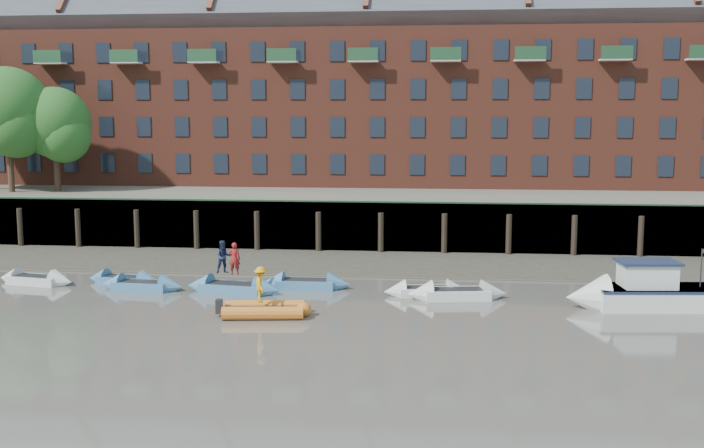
# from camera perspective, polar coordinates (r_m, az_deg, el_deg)

# --- Properties ---
(ground) EXTENTS (220.00, 220.00, 0.00)m
(ground) POSITION_cam_1_polar(r_m,az_deg,el_deg) (31.51, -4.40, -8.71)
(ground) COLOR #5D5850
(ground) RESTS_ON ground
(foreshore) EXTENTS (110.00, 8.00, 0.50)m
(foreshore) POSITION_cam_1_polar(r_m,az_deg,el_deg) (48.86, -0.64, -2.75)
(foreshore) COLOR #3D382F
(foreshore) RESTS_ON ground
(mud_band) EXTENTS (110.00, 1.60, 0.10)m
(mud_band) POSITION_cam_1_polar(r_m,az_deg,el_deg) (45.54, -1.12, -3.53)
(mud_band) COLOR #4C4336
(mud_band) RESTS_ON ground
(river_wall) EXTENTS (110.00, 1.23, 3.30)m
(river_wall) POSITION_cam_1_polar(r_m,az_deg,el_deg) (52.90, -0.10, -0.19)
(river_wall) COLOR #2D2A26
(river_wall) RESTS_ON ground
(bank_terrace) EXTENTS (110.00, 28.00, 3.20)m
(bank_terrace) POSITION_cam_1_polar(r_m,az_deg,el_deg) (66.35, 1.13, 1.44)
(bank_terrace) COLOR #5E594D
(bank_terrace) RESTS_ON ground
(apartment_terrace) EXTENTS (80.60, 15.56, 20.98)m
(apartment_terrace) POSITION_cam_1_polar(r_m,az_deg,el_deg) (67.05, 1.22, 11.11)
(apartment_terrace) COLOR brown
(apartment_terrace) RESTS_ON bank_terrace
(tree_cluster) EXTENTS (11.76, 7.74, 9.40)m
(tree_cluster) POSITION_cam_1_polar(r_m,az_deg,el_deg) (64.98, -22.88, 7.24)
(tree_cluster) COLOR #3A281C
(tree_cluster) RESTS_ON bank_terrace
(rowboat_0) EXTENTS (4.47, 1.98, 1.25)m
(rowboat_0) POSITION_cam_1_polar(r_m,az_deg,el_deg) (46.14, -21.07, -3.63)
(rowboat_0) COLOR silver
(rowboat_0) RESTS_ON ground
(rowboat_1) EXTENTS (4.25, 1.89, 1.19)m
(rowboat_1) POSITION_cam_1_polar(r_m,az_deg,el_deg) (44.67, -15.53, -3.76)
(rowboat_1) COLOR teal
(rowboat_1) RESTS_ON ground
(rowboat_2) EXTENTS (4.44, 1.61, 1.26)m
(rowboat_2) POSITION_cam_1_polar(r_m,az_deg,el_deg) (42.98, -14.36, -4.15)
(rowboat_2) COLOR teal
(rowboat_2) RESTS_ON ground
(rowboat_3) EXTENTS (5.05, 2.15, 1.42)m
(rowboat_3) POSITION_cam_1_polar(r_m,az_deg,el_deg) (41.38, -8.25, -4.41)
(rowboat_3) COLOR teal
(rowboat_3) RESTS_ON ground
(rowboat_4) EXTENTS (4.57, 1.33, 1.33)m
(rowboat_4) POSITION_cam_1_polar(r_m,az_deg,el_deg) (42.09, -3.23, -4.16)
(rowboat_4) COLOR teal
(rowboat_4) RESTS_ON ground
(rowboat_5) EXTENTS (4.34, 1.94, 1.22)m
(rowboat_5) POSITION_cam_1_polar(r_m,az_deg,el_deg) (40.60, 5.17, -4.65)
(rowboat_5) COLOR silver
(rowboat_5) RESTS_ON ground
(rowboat_6) EXTENTS (4.97, 2.12, 1.40)m
(rowboat_6) POSITION_cam_1_polar(r_m,az_deg,el_deg) (40.01, 7.28, -4.82)
(rowboat_6) COLOR silver
(rowboat_6) RESTS_ON ground
(rib_tender) EXTENTS (3.94, 2.24, 0.67)m
(rib_tender) POSITION_cam_1_polar(r_m,az_deg,el_deg) (36.56, -5.88, -5.93)
(rib_tender) COLOR orange
(rib_tender) RESTS_ON ground
(motor_launch) EXTENTS (7.03, 2.88, 2.82)m
(motor_launch) POSITION_cam_1_polar(r_m,az_deg,el_deg) (39.86, 18.77, -4.53)
(motor_launch) COLOR silver
(motor_launch) RESTS_ON ground
(person_rower_a) EXTENTS (0.63, 0.46, 1.60)m
(person_rower_a) POSITION_cam_1_polar(r_m,az_deg,el_deg) (41.00, -8.15, -2.38)
(person_rower_a) COLOR maroon
(person_rower_a) RESTS_ON rowboat_3
(person_rower_b) EXTENTS (0.98, 0.89, 1.65)m
(person_rower_b) POSITION_cam_1_polar(r_m,az_deg,el_deg) (41.39, -8.89, -2.26)
(person_rower_b) COLOR #19233F
(person_rower_b) RESTS_ON rowboat_3
(person_rib_crew) EXTENTS (0.87, 1.15, 1.58)m
(person_rib_crew) POSITION_cam_1_polar(r_m,az_deg,el_deg) (36.41, -6.34, -4.18)
(person_rib_crew) COLOR orange
(person_rib_crew) RESTS_ON rib_tender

